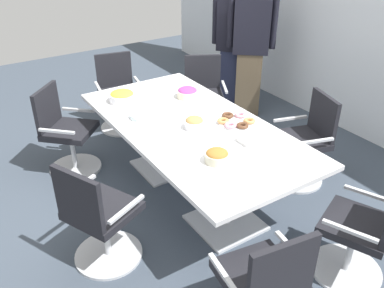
{
  "coord_description": "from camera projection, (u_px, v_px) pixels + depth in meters",
  "views": [
    {
      "loc": [
        2.79,
        -1.8,
        2.45
      ],
      "look_at": [
        0.0,
        0.0,
        0.55
      ],
      "focal_mm": 38.89,
      "sensor_mm": 36.0,
      "label": 1
    }
  ],
  "objects": [
    {
      "name": "ground_plane",
      "position": [
        192.0,
        193.0,
        4.1
      ],
      "size": [
        10.0,
        10.0,
        0.01
      ],
      "primitive_type": "cube",
      "color": "#3D4754"
    },
    {
      "name": "back_wall",
      "position": [
        376.0,
        17.0,
        4.53
      ],
      "size": [
        8.0,
        0.1,
        2.8
      ],
      "primitive_type": "cube",
      "color": "silver",
      "rests_on": "ground"
    },
    {
      "name": "conference_table",
      "position": [
        192.0,
        137.0,
        3.79
      ],
      "size": [
        2.4,
        1.2,
        0.75
      ],
      "color": "white",
      "rests_on": "ground"
    },
    {
      "name": "office_chair_0",
      "position": [
        66.0,
        135.0,
        4.28
      ],
      "size": [
        0.76,
        0.76,
        0.91
      ],
      "rotation": [
        0.0,
        0.0,
        -0.77
      ],
      "color": "silver",
      "rests_on": "ground"
    },
    {
      "name": "office_chair_1",
      "position": [
        99.0,
        220.0,
        3.12
      ],
      "size": [
        0.71,
        0.71,
        0.91
      ],
      "rotation": [
        0.0,
        0.0,
        0.43
      ],
      "color": "silver",
      "rests_on": "ground"
    },
    {
      "name": "office_chair_3",
      "position": [
        363.0,
        233.0,
        2.99
      ],
      "size": [
        0.71,
        0.71,
        0.91
      ],
      "rotation": [
        0.0,
        0.0,
        -4.32
      ],
      "color": "silver",
      "rests_on": "ground"
    },
    {
      "name": "office_chair_4",
      "position": [
        305.0,
        144.0,
        4.11
      ],
      "size": [
        0.67,
        0.67,
        0.91
      ],
      "rotation": [
        0.0,
        0.0,
        -3.44
      ],
      "color": "silver",
      "rests_on": "ground"
    },
    {
      "name": "office_chair_5",
      "position": [
        203.0,
        99.0,
        5.07
      ],
      "size": [
        0.73,
        0.73,
        0.91
      ],
      "rotation": [
        0.0,
        0.0,
        -2.07
      ],
      "color": "silver",
      "rests_on": "ground"
    },
    {
      "name": "office_chair_6",
      "position": [
        119.0,
        96.0,
        5.15
      ],
      "size": [
        0.63,
        0.63,
        0.91
      ],
      "rotation": [
        0.0,
        0.0,
        -1.77
      ],
      "color": "silver",
      "rests_on": "ground"
    },
    {
      "name": "person_standing_0",
      "position": [
        234.0,
        44.0,
        5.4
      ],
      "size": [
        0.53,
        0.44,
        1.72
      ],
      "rotation": [
        0.0,
        0.0,
        -2.48
      ],
      "color": "#232842",
      "rests_on": "ground"
    },
    {
      "name": "person_standing_1",
      "position": [
        251.0,
        46.0,
        5.22
      ],
      "size": [
        0.46,
        0.52,
        1.77
      ],
      "rotation": [
        0.0,
        0.0,
        -2.28
      ],
      "color": "brown",
      "rests_on": "ground"
    },
    {
      "name": "snack_bowl_candy_mix",
      "position": [
        187.0,
        93.0,
        4.23
      ],
      "size": [
        0.22,
        0.22,
        0.11
      ],
      "color": "beige",
      "rests_on": "conference_table"
    },
    {
      "name": "snack_bowl_chips_yellow",
      "position": [
        122.0,
        96.0,
        4.14
      ],
      "size": [
        0.26,
        0.26,
        0.12
      ],
      "color": "white",
      "rests_on": "conference_table"
    },
    {
      "name": "snack_bowl_cookies",
      "position": [
        194.0,
        123.0,
        3.64
      ],
      "size": [
        0.18,
        0.18,
        0.11
      ],
      "color": "white",
      "rests_on": "conference_table"
    },
    {
      "name": "snack_bowl_pretzels",
      "position": [
        217.0,
        156.0,
        3.16
      ],
      "size": [
        0.19,
        0.19,
        0.11
      ],
      "color": "beige",
      "rests_on": "conference_table"
    },
    {
      "name": "donut_platter",
      "position": [
        236.0,
        121.0,
        3.74
      ],
      "size": [
        0.34,
        0.33,
        0.04
      ],
      "color": "white",
      "rests_on": "conference_table"
    },
    {
      "name": "plate_stack",
      "position": [
        143.0,
        116.0,
        3.84
      ],
      "size": [
        0.24,
        0.24,
        0.04
      ],
      "color": "white",
      "rests_on": "conference_table"
    },
    {
      "name": "napkin_pile",
      "position": [
        249.0,
        139.0,
        3.43
      ],
      "size": [
        0.15,
        0.15,
        0.06
      ],
      "primitive_type": "cube",
      "color": "white",
      "rests_on": "conference_table"
    }
  ]
}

